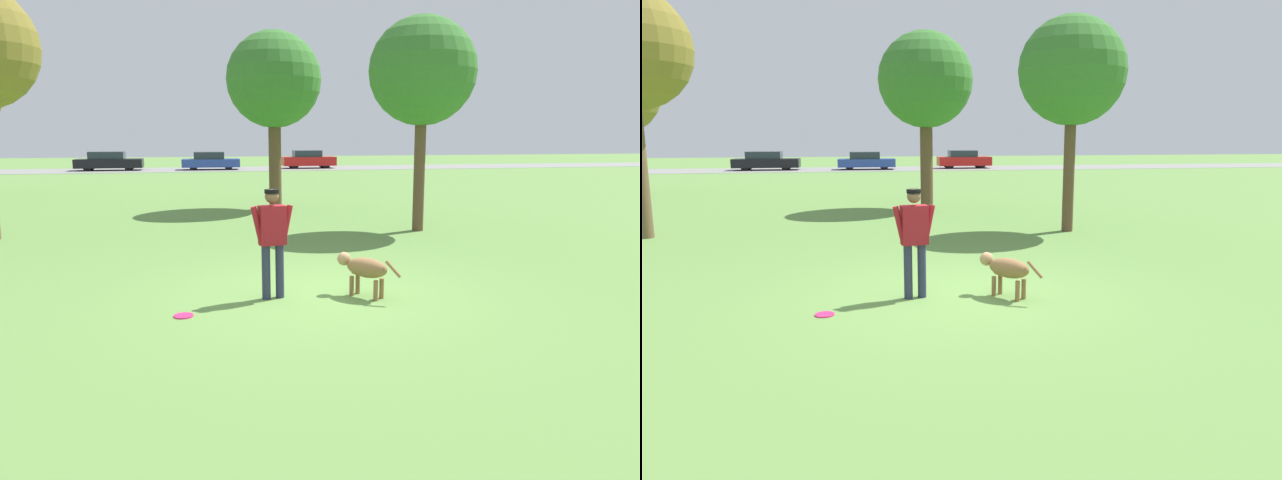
{
  "view_description": "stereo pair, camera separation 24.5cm",
  "coord_description": "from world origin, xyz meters",
  "views": [
    {
      "loc": [
        -1.67,
        -8.48,
        2.45
      ],
      "look_at": [
        0.07,
        -0.2,
        0.9
      ],
      "focal_mm": 32.0,
      "sensor_mm": 36.0,
      "label": 1
    },
    {
      "loc": [
        -1.43,
        -8.52,
        2.45
      ],
      "look_at": [
        0.07,
        -0.2,
        0.9
      ],
      "focal_mm": 32.0,
      "sensor_mm": 36.0,
      "label": 2
    }
  ],
  "objects": [
    {
      "name": "dog",
      "position": [
        0.74,
        -0.28,
        0.45
      ],
      "size": [
        0.84,
        0.95,
        0.66
      ],
      "rotation": [
        0.0,
        0.0,
        2.27
      ],
      "color": "olive",
      "rests_on": "ground_plane"
    },
    {
      "name": "tree_mid_center",
      "position": [
        0.82,
        10.78,
        4.21
      ],
      "size": [
        3.13,
        3.13,
        5.83
      ],
      "color": "brown",
      "rests_on": "ground_plane"
    },
    {
      "name": "person",
      "position": [
        -0.64,
        -0.08,
        0.98
      ],
      "size": [
        0.66,
        0.28,
        1.67
      ],
      "rotation": [
        0.0,
        0.0,
        0.17
      ],
      "color": "#2D334C",
      "rests_on": "ground_plane"
    },
    {
      "name": "tree_near_right",
      "position": [
        3.86,
        5.42,
        4.0
      ],
      "size": [
        2.69,
        2.69,
        5.38
      ],
      "color": "brown",
      "rests_on": "ground_plane"
    },
    {
      "name": "parked_car_blue",
      "position": [
        -0.9,
        33.94,
        0.63
      ],
      "size": [
        4.11,
        1.89,
        1.28
      ],
      "rotation": [
        0.0,
        0.0,
        -0.01
      ],
      "color": "#284293",
      "rests_on": "ground_plane"
    },
    {
      "name": "far_road_strip",
      "position": [
        0.0,
        34.31,
        0.01
      ],
      "size": [
        120.0,
        6.0,
        0.01
      ],
      "color": "gray",
      "rests_on": "ground_plane"
    },
    {
      "name": "ground_plane",
      "position": [
        0.0,
        0.0,
        0.0
      ],
      "size": [
        120.0,
        120.0,
        0.0
      ],
      "primitive_type": "plane",
      "color": "#608C42"
    },
    {
      "name": "parked_car_black",
      "position": [
        -7.97,
        34.41,
        0.65
      ],
      "size": [
        4.59,
        1.87,
        1.33
      ],
      "rotation": [
        0.0,
        0.0,
        0.01
      ],
      "color": "black",
      "rests_on": "ground_plane"
    },
    {
      "name": "parked_car_red",
      "position": [
        6.41,
        34.33,
        0.66
      ],
      "size": [
        4.0,
        1.68,
        1.35
      ],
      "rotation": [
        0.0,
        0.0,
        0.0
      ],
      "color": "red",
      "rests_on": "ground_plane"
    },
    {
      "name": "frisbee",
      "position": [
        -1.96,
        -0.73,
        0.01
      ],
      "size": [
        0.27,
        0.27,
        0.02
      ],
      "color": "#E52366",
      "rests_on": "ground_plane"
    }
  ]
}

